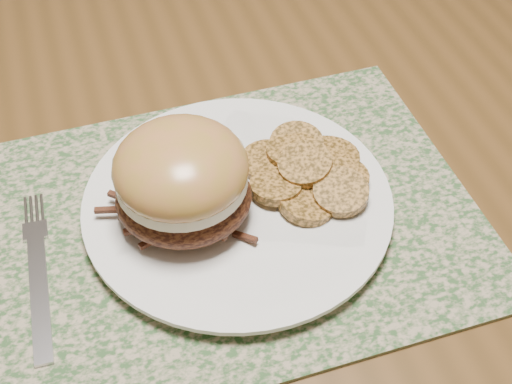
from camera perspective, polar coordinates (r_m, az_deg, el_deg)
dining_table at (r=0.71m, az=-3.52°, el=-6.12°), size 1.50×0.90×0.75m
placemat at (r=0.64m, az=-2.60°, el=-2.43°), size 0.45×0.33×0.00m
dinner_plate at (r=0.64m, az=-1.47°, el=-0.99°), size 0.26×0.26×0.02m
pork_sandwich at (r=0.59m, az=-5.95°, el=0.97°), size 0.15×0.15×0.09m
roasted_potatoes at (r=0.65m, az=4.04°, el=1.80°), size 0.13×0.13×0.03m
fork at (r=0.63m, az=-17.04°, el=-6.07°), size 0.03×0.18×0.00m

